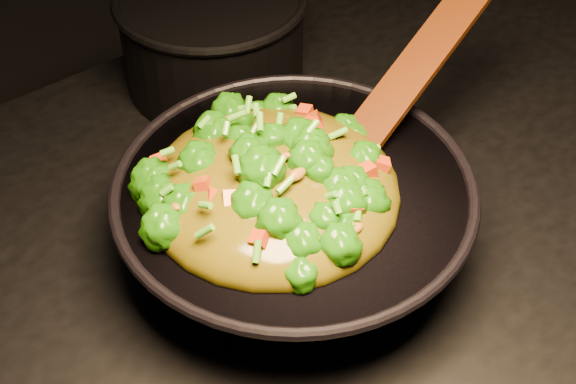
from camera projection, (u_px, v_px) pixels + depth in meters
wok at (294, 221)px, 0.83m from camera, size 0.46×0.46×0.10m
stir_fry at (272, 162)px, 0.75m from camera, size 0.32×0.32×0.09m
spatula at (413, 71)px, 0.85m from camera, size 0.28×0.10×0.12m
back_pot at (213, 39)px, 1.03m from camera, size 0.29×0.29×0.13m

